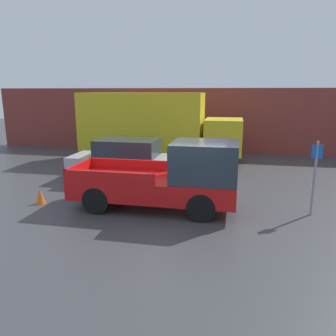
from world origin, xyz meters
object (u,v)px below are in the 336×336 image
(pickup_truck, at_px, (171,178))
(car, at_px, (125,160))
(traffic_cone, at_px, (40,196))
(parking_sign, at_px, (315,174))
(delivery_truck, at_px, (153,125))

(pickup_truck, relative_size, car, 1.14)
(car, bearing_deg, traffic_cone, -117.73)
(pickup_truck, xyz_separation_m, parking_sign, (4.26, 0.33, 0.26))
(car, relative_size, parking_sign, 2.01)
(pickup_truck, distance_m, traffic_cone, 4.42)
(parking_sign, bearing_deg, pickup_truck, -175.53)
(traffic_cone, bearing_deg, car, 62.27)
(car, height_order, delivery_truck, delivery_truck)
(traffic_cone, bearing_deg, delivery_truck, 75.13)
(car, distance_m, delivery_truck, 4.23)
(car, xyz_separation_m, parking_sign, (6.79, -2.73, 0.41))
(car, bearing_deg, pickup_truck, -50.47)
(parking_sign, xyz_separation_m, traffic_cone, (-8.60, -0.72, -1.02))
(pickup_truck, bearing_deg, traffic_cone, -174.95)
(delivery_truck, distance_m, parking_sign, 9.51)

